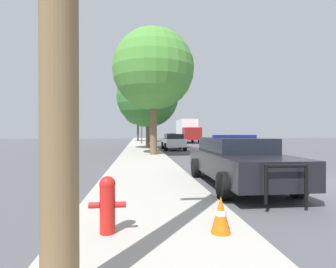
# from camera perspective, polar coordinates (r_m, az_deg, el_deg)

# --- Properties ---
(ground_plane) EXTENTS (110.00, 110.00, 0.00)m
(ground_plane) POSITION_cam_1_polar(r_m,az_deg,el_deg) (9.69, 27.80, -9.32)
(ground_plane) COLOR #4F4F54
(sidewalk_left) EXTENTS (3.00, 110.00, 0.13)m
(sidewalk_left) POSITION_cam_1_polar(r_m,az_deg,el_deg) (8.06, -4.40, -10.80)
(sidewalk_left) COLOR #ADA89E
(sidewalk_left) RESTS_ON ground_plane
(police_car) EXTENTS (2.14, 5.31, 1.54)m
(police_car) POSITION_cam_1_polar(r_m,az_deg,el_deg) (8.35, 14.72, -5.44)
(police_car) COLOR black
(police_car) RESTS_ON ground_plane
(fire_hydrant) EXTENTS (0.55, 0.24, 0.85)m
(fire_hydrant) POSITION_cam_1_polar(r_m,az_deg,el_deg) (4.13, -13.04, -14.39)
(fire_hydrant) COLOR red
(fire_hydrant) RESTS_ON sidewalk_left
(traffic_light) EXTENTS (3.07, 0.35, 4.84)m
(traffic_light) POSITION_cam_1_polar(r_m,az_deg,el_deg) (33.64, -3.68, 3.72)
(traffic_light) COLOR #424247
(traffic_light) RESTS_ON sidewalk_left
(car_background_distant) EXTENTS (2.07, 4.03, 1.37)m
(car_background_distant) POSITION_cam_1_polar(r_m,az_deg,el_deg) (44.02, 0.75, -0.66)
(car_background_distant) COLOR slate
(car_background_distant) RESTS_ON ground_plane
(car_background_midblock) EXTENTS (1.91, 4.27, 1.44)m
(car_background_midblock) POSITION_cam_1_polar(r_m,az_deg,el_deg) (23.58, 1.18, -1.60)
(car_background_midblock) COLOR silver
(car_background_midblock) RESTS_ON ground_plane
(box_truck) EXTENTS (2.73, 7.37, 3.48)m
(box_truck) POSITION_cam_1_polar(r_m,az_deg,el_deg) (39.29, 4.25, 0.79)
(box_truck) COLOR maroon
(box_truck) RESTS_ON ground_plane
(tree_sidewalk_mid) EXTENTS (5.68, 5.68, 7.60)m
(tree_sidewalk_mid) POSITION_cam_1_polar(r_m,az_deg,el_deg) (24.25, -4.43, 8.20)
(tree_sidewalk_mid) COLOR brown
(tree_sidewalk_mid) RESTS_ON sidewalk_left
(tree_sidewalk_far) EXTENTS (4.80, 4.80, 7.42)m
(tree_sidewalk_far) POSITION_cam_1_polar(r_m,az_deg,el_deg) (42.30, -6.56, 5.25)
(tree_sidewalk_far) COLOR #4C3823
(tree_sidewalk_far) RESTS_ON sidewalk_left
(tree_sidewalk_near) EXTENTS (5.39, 5.39, 8.36)m
(tree_sidewalk_near) POSITION_cam_1_polar(r_m,az_deg,el_deg) (17.88, -3.20, 13.87)
(tree_sidewalk_near) COLOR brown
(tree_sidewalk_near) RESTS_ON sidewalk_left
(traffic_cone) EXTENTS (0.30, 0.30, 0.55)m
(traffic_cone) POSITION_cam_1_polar(r_m,az_deg,el_deg) (4.17, 11.41, -16.80)
(traffic_cone) COLOR orange
(traffic_cone) RESTS_ON sidewalk_left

